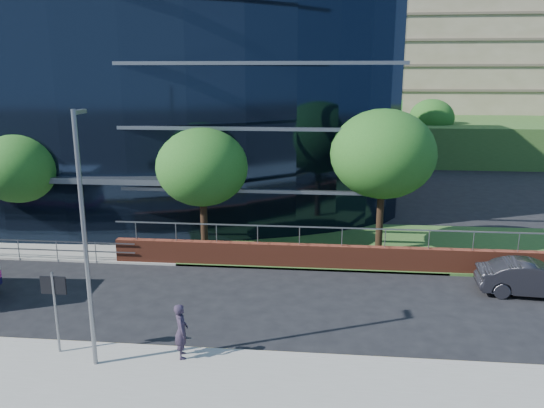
# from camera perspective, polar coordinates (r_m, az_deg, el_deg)

# --- Properties ---
(grass_verge) EXTENTS (36.00, 8.00, 0.12)m
(grass_verge) POSITION_cam_1_polar(r_m,az_deg,el_deg) (31.12, 26.03, -4.49)
(grass_verge) COLOR #2D511E
(grass_verge) RESTS_ON ground
(glass_office) EXTENTS (44.00, 23.10, 16.00)m
(glass_office) POSITION_cam_1_polar(r_m,az_deg,el_deg) (41.28, -19.14, 11.62)
(glass_office) COLOR black
(glass_office) RESTS_ON ground
(retaining_wall) EXTENTS (34.00, 0.40, 2.11)m
(retaining_wall) POSITION_cam_1_polar(r_m,az_deg,el_deg) (26.39, 20.67, -5.85)
(retaining_wall) COLOR maroon
(retaining_wall) RESTS_ON ground
(apartment_block) EXTENTS (60.00, 42.00, 30.00)m
(apartment_block) POSITION_cam_1_polar(r_m,az_deg,el_deg) (76.31, 20.78, 14.57)
(apartment_block) COLOR #2D511E
(apartment_block) RESTS_ON ground
(street_sign) EXTENTS (0.85, 0.09, 2.80)m
(street_sign) POSITION_cam_1_polar(r_m,az_deg,el_deg) (18.75, -22.38, -9.08)
(street_sign) COLOR slate
(street_sign) RESTS_ON pavement_near
(tree_far_b) EXTENTS (4.29, 4.29, 6.05)m
(tree_far_b) POSITION_cam_1_polar(r_m,az_deg,el_deg) (31.15, -25.53, 3.47)
(tree_far_b) COLOR black
(tree_far_b) RESTS_ON ground
(tree_far_c) EXTENTS (4.62, 4.62, 6.51)m
(tree_far_c) POSITION_cam_1_polar(r_m,az_deg,el_deg) (26.81, -7.52, 3.93)
(tree_far_c) COLOR black
(tree_far_c) RESTS_ON ground
(tree_far_d) EXTENTS (5.28, 5.28, 7.44)m
(tree_far_d) POSITION_cam_1_polar(r_m,az_deg,el_deg) (27.15, 11.86, 5.27)
(tree_far_d) COLOR black
(tree_far_d) RESTS_ON ground
(tree_dist_e) EXTENTS (4.62, 4.62, 6.51)m
(tree_dist_e) POSITION_cam_1_polar(r_m,az_deg,el_deg) (57.92, 16.78, 8.82)
(tree_dist_e) COLOR black
(tree_dist_e) RESTS_ON ground
(streetlight_east) EXTENTS (0.15, 0.77, 8.00)m
(streetlight_east) POSITION_cam_1_polar(r_m,az_deg,el_deg) (16.84, -19.50, -3.11)
(streetlight_east) COLOR slate
(streetlight_east) RESTS_ON pavement_near
(parked_car) EXTENTS (4.54, 1.87, 1.46)m
(parked_car) POSITION_cam_1_polar(r_m,az_deg,el_deg) (25.03, 26.23, -7.20)
(parked_car) COLOR black
(parked_car) RESTS_ON ground
(pedestrian) EXTENTS (0.63, 0.77, 1.83)m
(pedestrian) POSITION_cam_1_polar(r_m,az_deg,el_deg) (17.79, -9.73, -13.29)
(pedestrian) COLOR #2A2131
(pedestrian) RESTS_ON pavement_near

